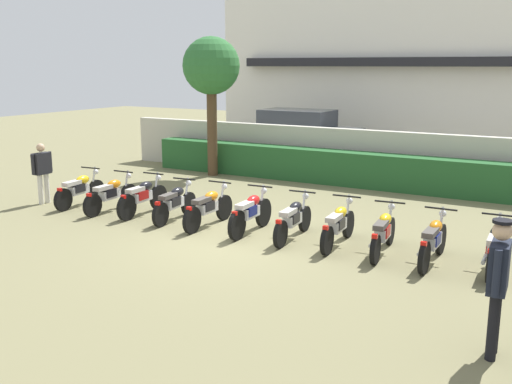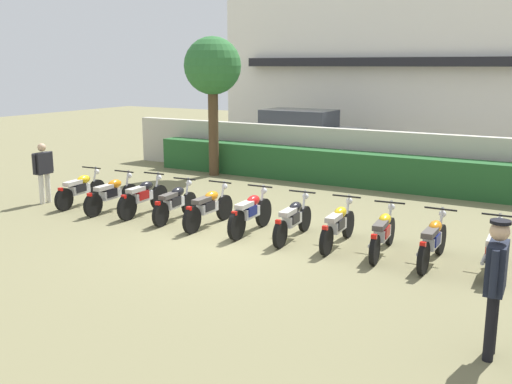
{
  "view_description": "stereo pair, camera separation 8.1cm",
  "coord_description": "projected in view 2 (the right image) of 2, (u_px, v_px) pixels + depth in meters",
  "views": [
    {
      "loc": [
        6.22,
        -9.84,
        3.58
      ],
      "look_at": [
        0.0,
        1.04,
        0.85
      ],
      "focal_mm": 41.09,
      "sensor_mm": 36.0,
      "label": 1
    },
    {
      "loc": [
        6.29,
        -9.8,
        3.58
      ],
      "look_at": [
        0.0,
        1.04,
        0.85
      ],
      "focal_mm": 41.09,
      "sensor_mm": 36.0,
      "label": 2
    }
  ],
  "objects": [
    {
      "name": "inspector_person",
      "position": [
        43.0,
        168.0,
        15.29
      ],
      "size": [
        0.22,
        0.65,
        1.59
      ],
      "color": "silver",
      "rests_on": "ground"
    },
    {
      "name": "compound_wall",
      "position": [
        358.0,
        156.0,
        18.2
      ],
      "size": [
        17.17,
        0.3,
        1.63
      ],
      "primitive_type": "cube",
      "color": "#BCB7A8",
      "rests_on": "ground"
    },
    {
      "name": "motorcycle_in_row_8",
      "position": [
        383.0,
        232.0,
        11.22
      ],
      "size": [
        0.6,
        1.91,
        0.94
      ],
      "rotation": [
        0.0,
        0.0,
        1.67
      ],
      "color": "black",
      "rests_on": "ground"
    },
    {
      "name": "motorcycle_in_row_0",
      "position": [
        81.0,
        189.0,
        15.12
      ],
      "size": [
        0.6,
        1.82,
        0.95
      ],
      "rotation": [
        0.0,
        0.0,
        1.65
      ],
      "color": "black",
      "rests_on": "ground"
    },
    {
      "name": "motorcycle_in_row_4",
      "position": [
        208.0,
        207.0,
        13.16
      ],
      "size": [
        0.6,
        1.92,
        0.96
      ],
      "rotation": [
        0.0,
        0.0,
        1.59
      ],
      "color": "black",
      "rests_on": "ground"
    },
    {
      "name": "motorcycle_in_row_9",
      "position": [
        433.0,
        241.0,
        10.67
      ],
      "size": [
        0.6,
        1.89,
        0.95
      ],
      "rotation": [
        0.0,
        0.0,
        1.58
      ],
      "color": "black",
      "rests_on": "ground"
    },
    {
      "name": "tree_near_inspector",
      "position": [
        213.0,
        69.0,
        18.69
      ],
      "size": [
        1.84,
        1.84,
        4.48
      ],
      "color": "#4C3823",
      "rests_on": "ground"
    },
    {
      "name": "motorcycle_in_row_2",
      "position": [
        143.0,
        196.0,
        14.2
      ],
      "size": [
        0.6,
        1.86,
        0.97
      ],
      "rotation": [
        0.0,
        0.0,
        1.61
      ],
      "color": "black",
      "rests_on": "ground"
    },
    {
      "name": "ground",
      "position": [
        231.0,
        241.0,
        12.13
      ],
      "size": [
        60.0,
        60.0,
        0.0
      ],
      "primitive_type": "plane",
      "color": "olive"
    },
    {
      "name": "motorcycle_in_row_6",
      "position": [
        293.0,
        219.0,
        12.19
      ],
      "size": [
        0.6,
        1.9,
        0.94
      ],
      "rotation": [
        0.0,
        0.0,
        1.64
      ],
      "color": "black",
      "rests_on": "ground"
    },
    {
      "name": "building",
      "position": [
        437.0,
        66.0,
        25.7
      ],
      "size": [
        18.07,
        6.5,
        7.02
      ],
      "color": "white",
      "rests_on": "ground"
    },
    {
      "name": "motorcycle_in_row_5",
      "position": [
        250.0,
        212.0,
        12.64
      ],
      "size": [
        0.6,
        1.86,
        0.98
      ],
      "rotation": [
        0.0,
        0.0,
        1.61
      ],
      "color": "black",
      "rests_on": "ground"
    },
    {
      "name": "motorcycle_in_row_1",
      "position": [
        111.0,
        194.0,
        14.56
      ],
      "size": [
        0.6,
        1.92,
        0.94
      ],
      "rotation": [
        0.0,
        0.0,
        1.61
      ],
      "color": "black",
      "rests_on": "ground"
    },
    {
      "name": "motorcycle_in_row_7",
      "position": [
        338.0,
        225.0,
        11.73
      ],
      "size": [
        0.6,
        1.91,
        0.95
      ],
      "rotation": [
        0.0,
        0.0,
        1.63
      ],
      "color": "black",
      "rests_on": "ground"
    },
    {
      "name": "parked_car",
      "position": [
        302.0,
        135.0,
        22.67
      ],
      "size": [
        4.5,
        2.08,
        1.89
      ],
      "rotation": [
        0.0,
        0.0,
        -0.0
      ],
      "color": "#9EA3A8",
      "rests_on": "ground"
    },
    {
      "name": "officer_0",
      "position": [
        496.0,
        277.0,
        7.11
      ],
      "size": [
        0.25,
        0.7,
        1.77
      ],
      "rotation": [
        0.0,
        0.0,
        3.19
      ],
      "color": "black",
      "rests_on": "ground"
    },
    {
      "name": "motorcycle_in_row_10",
      "position": [
        494.0,
        248.0,
        10.24
      ],
      "size": [
        0.6,
        1.81,
        0.95
      ],
      "rotation": [
        0.0,
        0.0,
        1.62
      ],
      "color": "black",
      "rests_on": "ground"
    },
    {
      "name": "motorcycle_in_row_3",
      "position": [
        175.0,
        202.0,
        13.67
      ],
      "size": [
        0.6,
        1.77,
        0.94
      ],
      "rotation": [
        0.0,
        0.0,
        1.65
      ],
      "color": "black",
      "rests_on": "ground"
    },
    {
      "name": "hedge_row",
      "position": [
        350.0,
        169.0,
        17.67
      ],
      "size": [
        13.74,
        0.7,
        1.03
      ],
      "primitive_type": "cube",
      "color": "#235628",
      "rests_on": "ground"
    }
  ]
}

